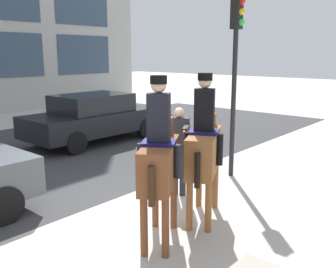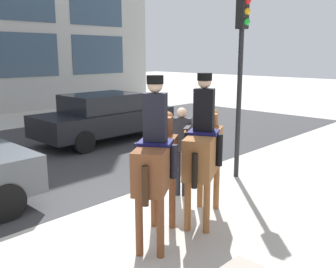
{
  "view_description": "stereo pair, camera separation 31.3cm",
  "coord_description": "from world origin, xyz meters",
  "px_view_note": "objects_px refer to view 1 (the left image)",
  "views": [
    {
      "loc": [
        -4.54,
        -4.91,
        2.84
      ],
      "look_at": [
        0.21,
        -0.8,
        1.49
      ],
      "focal_mm": 40.0,
      "sensor_mm": 36.0,
      "label": 1
    },
    {
      "loc": [
        -4.33,
        -5.15,
        2.84
      ],
      "look_at": [
        0.21,
        -0.8,
        1.49
      ],
      "focal_mm": 40.0,
      "sensor_mm": 36.0,
      "label": 2
    }
  ],
  "objects_px": {
    "mounted_horse_companion": "(204,147)",
    "traffic_light": "(236,58)",
    "mounted_horse_lead": "(160,158)",
    "pedestrian_bystander": "(179,144)",
    "street_car_far_lane": "(95,117)"
  },
  "relations": [
    {
      "from": "mounted_horse_lead",
      "to": "pedestrian_bystander",
      "type": "xyz_separation_m",
      "value": [
        1.64,
        0.96,
        -0.25
      ]
    },
    {
      "from": "mounted_horse_lead",
      "to": "mounted_horse_companion",
      "type": "height_order",
      "value": "mounted_horse_lead"
    },
    {
      "from": "pedestrian_bystander",
      "to": "traffic_light",
      "type": "height_order",
      "value": "traffic_light"
    },
    {
      "from": "mounted_horse_lead",
      "to": "traffic_light",
      "type": "distance_m",
      "value": 3.82
    },
    {
      "from": "mounted_horse_lead",
      "to": "traffic_light",
      "type": "bearing_deg",
      "value": -19.62
    },
    {
      "from": "mounted_horse_lead",
      "to": "street_car_far_lane",
      "type": "height_order",
      "value": "mounted_horse_lead"
    },
    {
      "from": "mounted_horse_lead",
      "to": "pedestrian_bystander",
      "type": "bearing_deg",
      "value": -2.69
    },
    {
      "from": "mounted_horse_companion",
      "to": "pedestrian_bystander",
      "type": "height_order",
      "value": "mounted_horse_companion"
    },
    {
      "from": "street_car_far_lane",
      "to": "traffic_light",
      "type": "relative_size",
      "value": 1.13
    },
    {
      "from": "mounted_horse_companion",
      "to": "traffic_light",
      "type": "distance_m",
      "value": 2.89
    },
    {
      "from": "street_car_far_lane",
      "to": "pedestrian_bystander",
      "type": "bearing_deg",
      "value": -110.61
    },
    {
      "from": "mounted_horse_companion",
      "to": "traffic_light",
      "type": "xyz_separation_m",
      "value": [
        2.35,
        0.85,
        1.45
      ]
    },
    {
      "from": "mounted_horse_companion",
      "to": "traffic_light",
      "type": "bearing_deg",
      "value": -7.61
    },
    {
      "from": "mounted_horse_companion",
      "to": "traffic_light",
      "type": "relative_size",
      "value": 0.62
    },
    {
      "from": "mounted_horse_companion",
      "to": "street_car_far_lane",
      "type": "height_order",
      "value": "mounted_horse_companion"
    }
  ]
}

